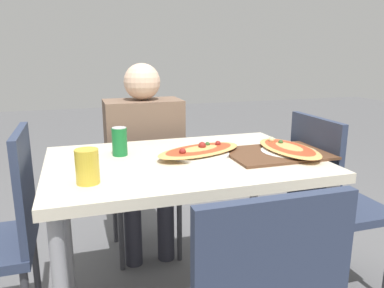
{
  "coord_description": "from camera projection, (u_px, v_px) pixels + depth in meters",
  "views": [
    {
      "loc": [
        -0.43,
        -1.47,
        1.22
      ],
      "look_at": [
        0.04,
        0.01,
        0.83
      ],
      "focal_mm": 35.0,
      "sensor_mm": 36.0,
      "label": 1
    }
  ],
  "objects": [
    {
      "name": "pizza_second",
      "position": [
        289.0,
        149.0,
        1.67
      ],
      "size": [
        0.25,
        0.4,
        0.05
      ],
      "color": "white",
      "rests_on": "dining_table"
    },
    {
      "name": "drink_glass",
      "position": [
        87.0,
        166.0,
        1.28
      ],
      "size": [
        0.08,
        0.08,
        0.12
      ],
      "color": "gold",
      "rests_on": "dining_table"
    },
    {
      "name": "pizza_main",
      "position": [
        200.0,
        151.0,
        1.64
      ],
      "size": [
        0.46,
        0.32,
        0.06
      ],
      "color": "white",
      "rests_on": "dining_table"
    },
    {
      "name": "chair_far_seated",
      "position": [
        142.0,
        169.0,
        2.3
      ],
      "size": [
        0.4,
        0.4,
        0.92
      ],
      "rotation": [
        0.0,
        0.0,
        3.14
      ],
      "color": "#2D3851",
      "rests_on": "ground_plane"
    },
    {
      "name": "chair_side_right",
      "position": [
        330.0,
        197.0,
        1.86
      ],
      "size": [
        0.4,
        0.4,
        0.92
      ],
      "rotation": [
        0.0,
        0.0,
        -1.57
      ],
      "color": "#2D3851",
      "rests_on": "ground_plane"
    },
    {
      "name": "dining_table",
      "position": [
        184.0,
        178.0,
        1.61
      ],
      "size": [
        1.13,
        0.77,
        0.77
      ],
      "color": "beige",
      "rests_on": "ground_plane"
    },
    {
      "name": "soda_can",
      "position": [
        120.0,
        141.0,
        1.63
      ],
      "size": [
        0.07,
        0.07,
        0.12
      ],
      "color": "#197233",
      "rests_on": "dining_table"
    },
    {
      "name": "serving_tray",
      "position": [
        277.0,
        153.0,
        1.66
      ],
      "size": [
        0.44,
        0.31,
        0.01
      ],
      "color": "brown",
      "rests_on": "dining_table"
    },
    {
      "name": "person_seated",
      "position": [
        144.0,
        146.0,
        2.15
      ],
      "size": [
        0.43,
        0.27,
        1.16
      ],
      "rotation": [
        0.0,
        0.0,
        3.14
      ],
      "color": "#2D2D38",
      "rests_on": "ground_plane"
    }
  ]
}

